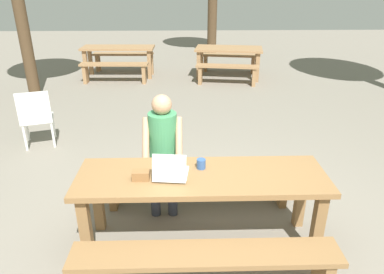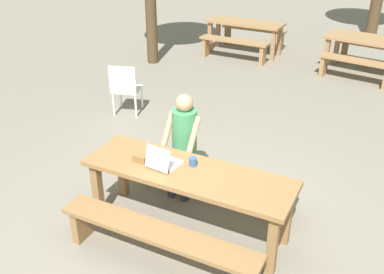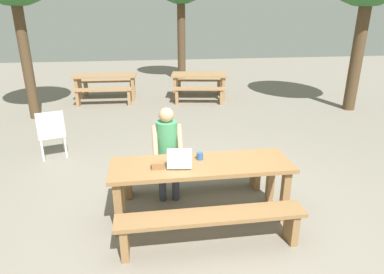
{
  "view_description": "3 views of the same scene",
  "coord_description": "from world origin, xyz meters",
  "px_view_note": "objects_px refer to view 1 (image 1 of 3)",
  "views": [
    {
      "loc": [
        -0.16,
        -2.72,
        2.31
      ],
      "look_at": [
        -0.08,
        0.25,
        0.99
      ],
      "focal_mm": 33.52,
      "sensor_mm": 36.0,
      "label": 1
    },
    {
      "loc": [
        1.72,
        -3.35,
        3.11
      ],
      "look_at": [
        -0.08,
        0.25,
        0.99
      ],
      "focal_mm": 41.06,
      "sensor_mm": 36.0,
      "label": 2
    },
    {
      "loc": [
        -0.64,
        -3.59,
        2.44
      ],
      "look_at": [
        -0.08,
        0.25,
        0.99
      ],
      "focal_mm": 31.22,
      "sensor_mm": 36.0,
      "label": 3
    }
  ],
  "objects_px": {
    "small_pouch": "(141,175)",
    "plastic_chair": "(36,117)",
    "picnic_table_front": "(202,185)",
    "laptop": "(171,171)",
    "picnic_table_mid": "(229,53)",
    "person_seated": "(163,146)",
    "coffee_mug": "(201,164)",
    "picnic_table_rear": "(118,52)"
  },
  "relations": [
    {
      "from": "coffee_mug",
      "to": "picnic_table_rear",
      "type": "xyz_separation_m",
      "value": [
        -1.74,
        6.2,
        -0.16
      ]
    },
    {
      "from": "picnic_table_front",
      "to": "picnic_table_mid",
      "type": "distance_m",
      "value": 6.2
    },
    {
      "from": "laptop",
      "to": "picnic_table_rear",
      "type": "xyz_separation_m",
      "value": [
        -1.47,
        6.35,
        -0.18
      ]
    },
    {
      "from": "person_seated",
      "to": "picnic_table_mid",
      "type": "relative_size",
      "value": 0.74
    },
    {
      "from": "picnic_table_front",
      "to": "laptop",
      "type": "relative_size",
      "value": 6.61
    },
    {
      "from": "coffee_mug",
      "to": "person_seated",
      "type": "height_order",
      "value": "person_seated"
    },
    {
      "from": "plastic_chair",
      "to": "picnic_table_rear",
      "type": "distance_m",
      "value": 4.15
    },
    {
      "from": "picnic_table_front",
      "to": "laptop",
      "type": "distance_m",
      "value": 0.32
    },
    {
      "from": "person_seated",
      "to": "plastic_chair",
      "type": "height_order",
      "value": "person_seated"
    },
    {
      "from": "small_pouch",
      "to": "person_seated",
      "type": "xyz_separation_m",
      "value": [
        0.16,
        0.66,
        -0.04
      ]
    },
    {
      "from": "picnic_table_front",
      "to": "picnic_table_rear",
      "type": "distance_m",
      "value": 6.55
    },
    {
      "from": "person_seated",
      "to": "picnic_table_mid",
      "type": "xyz_separation_m",
      "value": [
        1.35,
        5.52,
        -0.11
      ]
    },
    {
      "from": "picnic_table_rear",
      "to": "plastic_chair",
      "type": "bearing_deg",
      "value": -95.78
    },
    {
      "from": "coffee_mug",
      "to": "picnic_table_rear",
      "type": "relative_size",
      "value": 0.05
    },
    {
      "from": "small_pouch",
      "to": "plastic_chair",
      "type": "relative_size",
      "value": 0.17
    },
    {
      "from": "coffee_mug",
      "to": "person_seated",
      "type": "bearing_deg",
      "value": 127.46
    },
    {
      "from": "plastic_chair",
      "to": "person_seated",
      "type": "bearing_deg",
      "value": 122.88
    },
    {
      "from": "small_pouch",
      "to": "picnic_table_mid",
      "type": "height_order",
      "value": "small_pouch"
    },
    {
      "from": "picnic_table_front",
      "to": "small_pouch",
      "type": "distance_m",
      "value": 0.55
    },
    {
      "from": "laptop",
      "to": "picnic_table_mid",
      "type": "distance_m",
      "value": 6.28
    },
    {
      "from": "picnic_table_front",
      "to": "coffee_mug",
      "type": "relative_size",
      "value": 24.35
    },
    {
      "from": "coffee_mug",
      "to": "picnic_table_mid",
      "type": "xyz_separation_m",
      "value": [
        0.99,
        6.0,
        -0.16
      ]
    },
    {
      "from": "picnic_table_front",
      "to": "person_seated",
      "type": "bearing_deg",
      "value": 121.63
    },
    {
      "from": "picnic_table_front",
      "to": "plastic_chair",
      "type": "relative_size",
      "value": 2.52
    },
    {
      "from": "laptop",
      "to": "coffee_mug",
      "type": "distance_m",
      "value": 0.31
    },
    {
      "from": "small_pouch",
      "to": "picnic_table_mid",
      "type": "distance_m",
      "value": 6.36
    },
    {
      "from": "coffee_mug",
      "to": "person_seated",
      "type": "relative_size",
      "value": 0.07
    },
    {
      "from": "laptop",
      "to": "plastic_chair",
      "type": "distance_m",
      "value": 3.03
    },
    {
      "from": "small_pouch",
      "to": "picnic_table_rear",
      "type": "height_order",
      "value": "small_pouch"
    },
    {
      "from": "coffee_mug",
      "to": "picnic_table_rear",
      "type": "distance_m",
      "value": 6.44
    },
    {
      "from": "small_pouch",
      "to": "coffee_mug",
      "type": "relative_size",
      "value": 1.63
    },
    {
      "from": "plastic_chair",
      "to": "picnic_table_rear",
      "type": "bearing_deg",
      "value": -114.6
    },
    {
      "from": "picnic_table_front",
      "to": "laptop",
      "type": "xyz_separation_m",
      "value": [
        -0.27,
        -0.04,
        0.17
      ]
    },
    {
      "from": "small_pouch",
      "to": "picnic_table_mid",
      "type": "bearing_deg",
      "value": 76.26
    },
    {
      "from": "laptop",
      "to": "small_pouch",
      "type": "distance_m",
      "value": 0.26
    },
    {
      "from": "picnic_table_mid",
      "to": "laptop",
      "type": "bearing_deg",
      "value": -92.34
    },
    {
      "from": "coffee_mug",
      "to": "person_seated",
      "type": "xyz_separation_m",
      "value": [
        -0.37,
        0.48,
        -0.05
      ]
    },
    {
      "from": "laptop",
      "to": "person_seated",
      "type": "relative_size",
      "value": 0.26
    },
    {
      "from": "small_pouch",
      "to": "picnic_table_mid",
      "type": "relative_size",
      "value": 0.09
    },
    {
      "from": "picnic_table_rear",
      "to": "coffee_mug",
      "type": "bearing_deg",
      "value": -72.56
    },
    {
      "from": "coffee_mug",
      "to": "plastic_chair",
      "type": "height_order",
      "value": "plastic_chair"
    },
    {
      "from": "picnic_table_mid",
      "to": "plastic_chair",
      "type": "bearing_deg",
      "value": -120.72
    }
  ]
}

